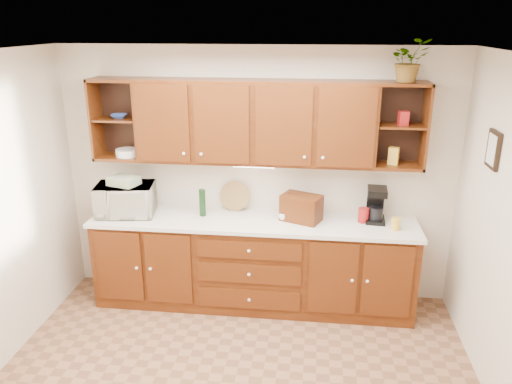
% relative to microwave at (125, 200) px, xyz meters
% --- Properties ---
extents(ceiling, '(4.00, 4.00, 0.00)m').
position_rel_microwave_xyz_m(ceiling, '(1.30, -1.44, 1.50)').
color(ceiling, white).
rests_on(ceiling, back_wall).
extents(back_wall, '(4.00, 0.00, 4.00)m').
position_rel_microwave_xyz_m(back_wall, '(1.30, 0.31, 0.20)').
color(back_wall, beige).
rests_on(back_wall, floor).
extents(base_cabinets, '(3.20, 0.60, 0.90)m').
position_rel_microwave_xyz_m(base_cabinets, '(1.30, 0.01, -0.65)').
color(base_cabinets, '#3B1506').
rests_on(base_cabinets, floor).
extents(countertop, '(3.24, 0.64, 0.04)m').
position_rel_microwave_xyz_m(countertop, '(1.30, 0.00, -0.18)').
color(countertop, silver).
rests_on(countertop, base_cabinets).
extents(upper_cabinets, '(3.20, 0.33, 0.80)m').
position_rel_microwave_xyz_m(upper_cabinets, '(1.31, 0.15, 0.80)').
color(upper_cabinets, '#3B1506').
rests_on(upper_cabinets, back_wall).
extents(undercabinet_light, '(0.40, 0.05, 0.02)m').
position_rel_microwave_xyz_m(undercabinet_light, '(1.30, 0.10, 0.37)').
color(undercabinet_light, white).
rests_on(undercabinet_light, upper_cabinets).
extents(framed_picture, '(0.03, 0.24, 0.30)m').
position_rel_microwave_xyz_m(framed_picture, '(3.28, -0.54, 0.75)').
color(framed_picture, black).
rests_on(framed_picture, right_wall).
extents(wicker_basket, '(0.29, 0.29, 0.13)m').
position_rel_microwave_xyz_m(wicker_basket, '(-0.22, 0.02, -0.09)').
color(wicker_basket, '#AA7D46').
rests_on(wicker_basket, countertop).
extents(microwave, '(0.62, 0.47, 0.32)m').
position_rel_microwave_xyz_m(microwave, '(0.00, 0.00, 0.00)').
color(microwave, silver).
rests_on(microwave, countertop).
extents(towel_stack, '(0.33, 0.28, 0.08)m').
position_rel_microwave_xyz_m(towel_stack, '(0.00, 0.00, 0.20)').
color(towel_stack, '#E8E16D').
rests_on(towel_stack, microwave).
extents(wine_bottle, '(0.08, 0.08, 0.28)m').
position_rel_microwave_xyz_m(wine_bottle, '(0.78, 0.05, -0.02)').
color(wine_bottle, black).
rests_on(wine_bottle, countertop).
extents(woven_tray, '(0.32, 0.10, 0.31)m').
position_rel_microwave_xyz_m(woven_tray, '(1.08, 0.25, -0.15)').
color(woven_tray, '#AA7D46').
rests_on(woven_tray, countertop).
extents(bread_box, '(0.44, 0.36, 0.26)m').
position_rel_microwave_xyz_m(bread_box, '(1.78, 0.04, -0.03)').
color(bread_box, '#3B1506').
rests_on(bread_box, countertop).
extents(mug_tree, '(0.25, 0.24, 0.27)m').
position_rel_microwave_xyz_m(mug_tree, '(1.65, 0.08, -0.12)').
color(mug_tree, '#3B1506').
rests_on(mug_tree, countertop).
extents(canister_red, '(0.10, 0.10, 0.14)m').
position_rel_microwave_xyz_m(canister_red, '(2.38, 0.07, -0.09)').
color(canister_red, maroon).
rests_on(canister_red, countertop).
extents(canister_white, '(0.08, 0.08, 0.20)m').
position_rel_microwave_xyz_m(canister_white, '(1.90, 0.12, -0.06)').
color(canister_white, white).
rests_on(canister_white, countertop).
extents(canister_yellow, '(0.09, 0.09, 0.12)m').
position_rel_microwave_xyz_m(canister_yellow, '(2.67, -0.09, -0.10)').
color(canister_yellow, gold).
rests_on(canister_yellow, countertop).
extents(coffee_maker, '(0.20, 0.25, 0.34)m').
position_rel_microwave_xyz_m(coffee_maker, '(2.50, 0.12, 0.01)').
color(coffee_maker, black).
rests_on(coffee_maker, countertop).
extents(bowl_stack, '(0.18, 0.18, 0.04)m').
position_rel_microwave_xyz_m(bowl_stack, '(-0.05, 0.14, 0.82)').
color(bowl_stack, '#294697').
rests_on(bowl_stack, upper_cabinets).
extents(plate_stack, '(0.26, 0.26, 0.07)m').
position_rel_microwave_xyz_m(plate_stack, '(0.01, 0.14, 0.46)').
color(plate_stack, white).
rests_on(plate_stack, upper_cabinets).
extents(pantry_box_yellow, '(0.11, 0.10, 0.16)m').
position_rel_microwave_xyz_m(pantry_box_yellow, '(2.63, 0.13, 0.50)').
color(pantry_box_yellow, gold).
rests_on(pantry_box_yellow, upper_cabinets).
extents(pantry_box_red, '(0.10, 0.09, 0.13)m').
position_rel_microwave_xyz_m(pantry_box_red, '(2.68, 0.12, 0.87)').
color(pantry_box_red, maroon).
rests_on(pantry_box_red, upper_cabinets).
extents(potted_plant, '(0.42, 0.39, 0.38)m').
position_rel_microwave_xyz_m(potted_plant, '(2.68, 0.10, 1.38)').
color(potted_plant, '#999999').
rests_on(potted_plant, upper_cabinets).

